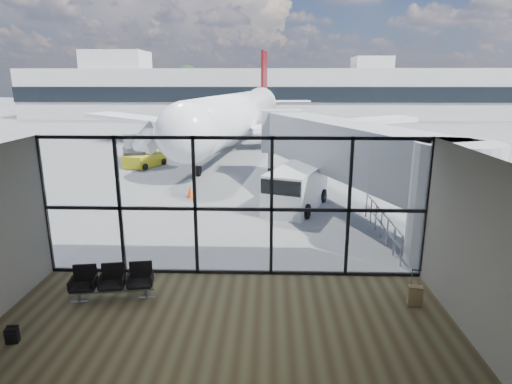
# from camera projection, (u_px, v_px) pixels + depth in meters

# --- Properties ---
(ground) EXTENTS (220.00, 220.00, 0.00)m
(ground) POSITION_uv_depth(u_px,v_px,m) (261.00, 132.00, 52.65)
(ground) COLOR slate
(ground) RESTS_ON ground
(lounge_shell) EXTENTS (12.02, 8.01, 4.51)m
(lounge_shell) POSITION_uv_depth(u_px,v_px,m) (213.00, 257.00, 8.65)
(lounge_shell) COLOR brown
(lounge_shell) RESTS_ON ground
(glass_curtain_wall) EXTENTS (12.10, 0.12, 4.50)m
(glass_curtain_wall) POSITION_uv_depth(u_px,v_px,m) (233.00, 208.00, 13.39)
(glass_curtain_wall) COLOR white
(glass_curtain_wall) RESTS_ON ground
(jet_bridge) EXTENTS (8.00, 16.50, 4.33)m
(jet_bridge) POSITION_uv_depth(u_px,v_px,m) (350.00, 155.00, 19.95)
(jet_bridge) COLOR #A6AAAC
(jet_bridge) RESTS_ON ground
(apron_railing) EXTENTS (0.06, 5.46, 1.11)m
(apron_railing) POSITION_uv_depth(u_px,v_px,m) (382.00, 221.00, 16.98)
(apron_railing) COLOR gray
(apron_railing) RESTS_ON ground
(far_terminal) EXTENTS (80.00, 12.20, 11.00)m
(far_terminal) POSITION_uv_depth(u_px,v_px,m) (260.00, 92.00, 72.85)
(far_terminal) COLOR silver
(far_terminal) RESTS_ON ground
(tree_0) EXTENTS (4.95, 4.95, 7.12)m
(tree_0) POSITION_uv_depth(u_px,v_px,m) (36.00, 89.00, 83.86)
(tree_0) COLOR #382619
(tree_0) RESTS_ON ground
(tree_1) EXTENTS (5.61, 5.61, 8.07)m
(tree_1) POSITION_uv_depth(u_px,v_px,m) (65.00, 85.00, 83.51)
(tree_1) COLOR #382619
(tree_1) RESTS_ON ground
(tree_2) EXTENTS (6.27, 6.27, 9.03)m
(tree_2) POSITION_uv_depth(u_px,v_px,m) (95.00, 82.00, 83.17)
(tree_2) COLOR #382619
(tree_2) RESTS_ON ground
(tree_3) EXTENTS (4.95, 4.95, 7.12)m
(tree_3) POSITION_uv_depth(u_px,v_px,m) (126.00, 89.00, 83.29)
(tree_3) COLOR #382619
(tree_3) RESTS_ON ground
(tree_4) EXTENTS (5.61, 5.61, 8.07)m
(tree_4) POSITION_uv_depth(u_px,v_px,m) (157.00, 85.00, 82.94)
(tree_4) COLOR #382619
(tree_4) RESTS_ON ground
(tree_5) EXTENTS (6.27, 6.27, 9.03)m
(tree_5) POSITION_uv_depth(u_px,v_px,m) (187.00, 82.00, 82.59)
(tree_5) COLOR #382619
(tree_5) RESTS_ON ground
(seating_row) EXTENTS (2.28, 0.99, 1.02)m
(seating_row) POSITION_uv_depth(u_px,v_px,m) (113.00, 280.00, 12.26)
(seating_row) COLOR gray
(seating_row) RESTS_ON ground
(backpack) EXTENTS (0.30, 0.29, 0.42)m
(backpack) POSITION_uv_depth(u_px,v_px,m) (12.00, 335.00, 10.21)
(backpack) COLOR black
(backpack) RESTS_ON ground
(suitcase) EXTENTS (0.42, 0.33, 1.05)m
(suitcase) POSITION_uv_depth(u_px,v_px,m) (415.00, 296.00, 11.86)
(suitcase) COLOR #927B51
(suitcase) RESTS_ON ground
(airliner) EXTENTS (33.10, 38.50, 9.94)m
(airliner) POSITION_uv_depth(u_px,v_px,m) (241.00, 113.00, 41.61)
(airliner) COLOR white
(airliner) RESTS_ON ground
(service_van) EXTENTS (3.50, 4.96, 1.98)m
(service_van) POSITION_uv_depth(u_px,v_px,m) (295.00, 188.00, 20.86)
(service_van) COLOR silver
(service_van) RESTS_ON ground
(belt_loader) EXTENTS (2.78, 4.49, 1.96)m
(belt_loader) POSITION_uv_depth(u_px,v_px,m) (134.00, 155.00, 32.20)
(belt_loader) COLOR black
(belt_loader) RESTS_ON ground
(mobile_stairs) EXTENTS (2.92, 3.95, 2.53)m
(mobile_stairs) POSITION_uv_depth(u_px,v_px,m) (145.00, 158.00, 31.40)
(mobile_stairs) COLOR gold
(mobile_stairs) RESTS_ON ground
(traffic_cone_a) EXTENTS (0.43, 0.43, 0.61)m
(traffic_cone_a) POSITION_uv_depth(u_px,v_px,m) (191.00, 192.00, 23.00)
(traffic_cone_a) COLOR #FF500D
(traffic_cone_a) RESTS_ON ground
(traffic_cone_b) EXTENTS (0.38, 0.38, 0.55)m
(traffic_cone_b) POSITION_uv_depth(u_px,v_px,m) (277.00, 193.00, 22.99)
(traffic_cone_b) COLOR #EB490C
(traffic_cone_b) RESTS_ON ground
(traffic_cone_c) EXTENTS (0.48, 0.48, 0.68)m
(traffic_cone_c) POSITION_uv_depth(u_px,v_px,m) (320.00, 166.00, 30.09)
(traffic_cone_c) COLOR #FF4E0D
(traffic_cone_c) RESTS_ON ground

